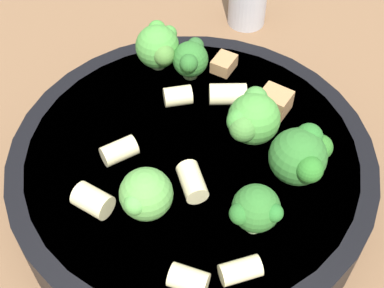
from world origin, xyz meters
name	(u,v)px	position (x,y,z in m)	size (l,w,h in m)	color
ground_plane	(192,184)	(0.00, 0.00, 0.00)	(2.00, 2.00, 0.00)	brown
pasta_bowl	(192,167)	(0.00, 0.00, 0.02)	(0.27, 0.27, 0.04)	black
broccoli_floret_0	(252,119)	(-0.03, 0.03, 0.06)	(0.04, 0.04, 0.04)	#93B766
broccoli_floret_1	(255,209)	(0.04, 0.06, 0.06)	(0.03, 0.03, 0.04)	#9EC175
broccoli_floret_2	(301,155)	(-0.01, 0.07, 0.07)	(0.04, 0.04, 0.04)	#84AD60
broccoli_floret_3	(147,196)	(0.06, 0.00, 0.06)	(0.04, 0.03, 0.04)	#84AD60
broccoli_floret_4	(158,46)	(-0.07, -0.07, 0.06)	(0.04, 0.04, 0.04)	#9EC175
broccoli_floret_5	(191,59)	(-0.07, -0.04, 0.06)	(0.04, 0.03, 0.03)	#84AD60
rigatoni_0	(240,270)	(0.07, 0.07, 0.05)	(0.01, 0.01, 0.02)	beige
rigatoni_1	(119,151)	(0.03, -0.04, 0.05)	(0.02, 0.02, 0.02)	beige
rigatoni_2	(304,142)	(-0.04, 0.07, 0.05)	(0.02, 0.02, 0.02)	beige
rigatoni_3	(223,92)	(-0.06, 0.00, 0.05)	(0.02, 0.02, 0.03)	beige
rigatoni_4	(93,201)	(0.07, -0.04, 0.05)	(0.02, 0.02, 0.02)	beige
rigatoni_5	(189,280)	(0.09, 0.05, 0.05)	(0.02, 0.02, 0.02)	beige
rigatoni_6	(178,96)	(-0.04, -0.03, 0.05)	(0.02, 0.02, 0.02)	beige
rigatoni_7	(192,182)	(0.03, 0.02, 0.05)	(0.02, 0.02, 0.03)	beige
chicken_chunk_0	(224,64)	(-0.09, -0.02, 0.04)	(0.02, 0.02, 0.01)	#A87A4C
chicken_chunk_1	(275,101)	(-0.07, 0.04, 0.05)	(0.02, 0.02, 0.02)	#A87A4C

